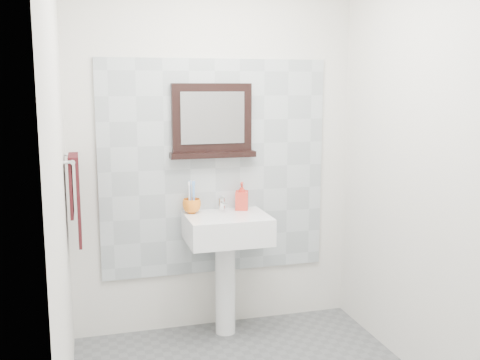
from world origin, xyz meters
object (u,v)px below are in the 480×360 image
object	(u,v)px
pedestal_sink	(227,241)
framed_mirror	(212,123)
toothbrush_cup	(192,206)
soap_dispenser	(242,196)
hand_towel	(75,192)

from	to	relation	value
pedestal_sink	framed_mirror	distance (m)	0.82
toothbrush_cup	soap_dispenser	xyz separation A→B (m)	(0.36, 0.01, 0.05)
pedestal_sink	toothbrush_cup	bearing A→B (deg)	151.25
framed_mirror	hand_towel	size ratio (longest dim) A/B	1.08
hand_towel	toothbrush_cup	bearing A→B (deg)	14.14
hand_towel	soap_dispenser	bearing A→B (deg)	10.10
soap_dispenser	hand_towel	distance (m)	1.13
soap_dispenser	hand_towel	world-z (taller)	hand_towel
hand_towel	pedestal_sink	bearing A→B (deg)	4.24
framed_mirror	hand_towel	bearing A→B (deg)	-164.26
soap_dispenser	hand_towel	bearing A→B (deg)	-150.65
toothbrush_cup	hand_towel	distance (m)	0.79
soap_dispenser	toothbrush_cup	bearing A→B (deg)	-159.44
pedestal_sink	framed_mirror	bearing A→B (deg)	105.96
toothbrush_cup	framed_mirror	size ratio (longest dim) A/B	0.21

